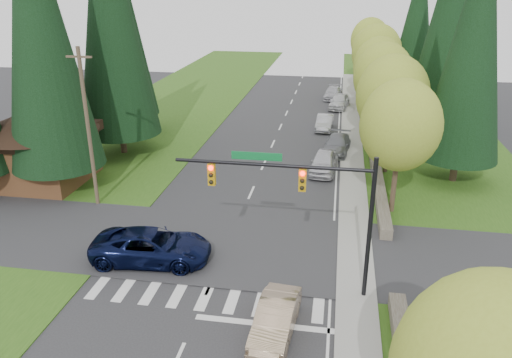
% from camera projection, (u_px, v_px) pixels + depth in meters
% --- Properties ---
extents(ground, '(120.00, 120.00, 0.00)m').
position_uv_depth(ground, '(184.00, 345.00, 19.95)').
color(ground, '#28282B').
rests_on(ground, ground).
extents(grass_east, '(14.00, 110.00, 0.06)m').
position_uv_depth(grass_east, '(438.00, 180.00, 36.23)').
color(grass_east, '#2D5316').
rests_on(grass_east, ground).
extents(grass_west, '(14.00, 110.00, 0.06)m').
position_uv_depth(grass_west, '(103.00, 160.00, 40.23)').
color(grass_west, '#2D5316').
rests_on(grass_west, ground).
extents(cross_street, '(120.00, 8.00, 0.10)m').
position_uv_depth(cross_street, '(227.00, 246.00, 27.27)').
color(cross_street, '#28282B').
rests_on(cross_street, ground).
extents(sidewalk_east, '(1.80, 80.00, 0.13)m').
position_uv_depth(sidewalk_east, '(352.00, 165.00, 38.99)').
color(sidewalk_east, gray).
rests_on(sidewalk_east, ground).
extents(curb_east, '(0.20, 80.00, 0.13)m').
position_uv_depth(curb_east, '(342.00, 164.00, 39.12)').
color(curb_east, gray).
rests_on(curb_east, ground).
extents(stone_wall_north, '(0.70, 40.00, 0.70)m').
position_uv_depth(stone_wall_north, '(370.00, 133.00, 45.94)').
color(stone_wall_north, '#4C4438').
rests_on(stone_wall_north, ground).
extents(traffic_signal, '(8.70, 0.37, 6.80)m').
position_uv_depth(traffic_signal, '(306.00, 194.00, 21.53)').
color(traffic_signal, black).
rests_on(traffic_signal, ground).
extents(brown_building, '(8.40, 8.40, 5.40)m').
position_uv_depth(brown_building, '(39.00, 140.00, 34.81)').
color(brown_building, '#4C2D19').
rests_on(brown_building, ground).
extents(utility_pole, '(1.60, 0.24, 10.00)m').
position_uv_depth(utility_pole, '(88.00, 128.00, 30.47)').
color(utility_pole, '#473828').
rests_on(utility_pole, ground).
extents(decid_tree_0, '(4.80, 4.80, 8.37)m').
position_uv_depth(decid_tree_0, '(401.00, 126.00, 29.25)').
color(decid_tree_0, '#38281C').
rests_on(decid_tree_0, ground).
extents(decid_tree_1, '(5.20, 5.20, 8.80)m').
position_uv_depth(decid_tree_1, '(393.00, 96.00, 35.56)').
color(decid_tree_1, '#38281C').
rests_on(decid_tree_1, ground).
extents(decid_tree_2, '(5.00, 5.00, 8.82)m').
position_uv_depth(decid_tree_2, '(383.00, 77.00, 41.95)').
color(decid_tree_2, '#38281C').
rests_on(decid_tree_2, ground).
extents(decid_tree_3, '(5.00, 5.00, 8.55)m').
position_uv_depth(decid_tree_3, '(379.00, 67.00, 48.43)').
color(decid_tree_3, '#38281C').
rests_on(decid_tree_3, ground).
extents(decid_tree_4, '(5.40, 5.40, 9.18)m').
position_uv_depth(decid_tree_4, '(377.00, 53.00, 54.67)').
color(decid_tree_4, '#38281C').
rests_on(decid_tree_4, ground).
extents(decid_tree_5, '(4.80, 4.80, 8.30)m').
position_uv_depth(decid_tree_5, '(371.00, 49.00, 61.30)').
color(decid_tree_5, '#38281C').
rests_on(decid_tree_5, ground).
extents(decid_tree_6, '(5.20, 5.20, 8.86)m').
position_uv_depth(decid_tree_6, '(370.00, 40.00, 67.57)').
color(decid_tree_6, '#38281C').
rests_on(decid_tree_6, ground).
extents(conifer_w_a, '(6.12, 6.12, 19.80)m').
position_uv_depth(conifer_w_a, '(39.00, 28.00, 30.73)').
color(conifer_w_a, '#38281C').
rests_on(conifer_w_a, ground).
extents(conifer_w_b, '(5.44, 5.44, 17.80)m').
position_uv_depth(conifer_w_b, '(34.00, 37.00, 35.22)').
color(conifer_w_b, '#38281C').
rests_on(conifer_w_b, ground).
extents(conifer_w_c, '(6.46, 6.46, 20.80)m').
position_uv_depth(conifer_w_c, '(110.00, 12.00, 37.70)').
color(conifer_w_c, '#38281C').
rests_on(conifer_w_c, ground).
extents(conifer_w_e, '(5.78, 5.78, 18.80)m').
position_uv_depth(conifer_w_e, '(119.00, 19.00, 43.87)').
color(conifer_w_e, '#38281C').
rests_on(conifer_w_e, ground).
extents(conifer_e_a, '(5.44, 5.44, 17.80)m').
position_uv_depth(conifer_e_a, '(474.00, 42.00, 32.43)').
color(conifer_e_a, '#38281C').
rests_on(conifer_e_a, ground).
extents(conifer_e_b, '(6.12, 6.12, 19.80)m').
position_uv_depth(conifer_e_b, '(451.00, 12.00, 44.71)').
color(conifer_e_b, '#38281C').
rests_on(conifer_e_b, ground).
extents(conifer_e_c, '(5.10, 5.10, 16.80)m').
position_uv_depth(conifer_e_c, '(417.00, 18.00, 58.23)').
color(conifer_e_c, '#38281C').
rests_on(conifer_e_c, ground).
extents(sedan_champagne, '(1.81, 4.38, 1.41)m').
position_uv_depth(sedan_champagne, '(276.00, 319.00, 20.35)').
color(sedan_champagne, tan).
rests_on(sedan_champagne, ground).
extents(suv_navy, '(6.31, 3.31, 1.69)m').
position_uv_depth(suv_navy, '(152.00, 246.00, 25.56)').
color(suv_navy, black).
rests_on(suv_navy, ground).
extents(parked_car_a, '(2.25, 4.74, 1.56)m').
position_uv_depth(parked_car_a, '(324.00, 162.00, 37.47)').
color(parked_car_a, silver).
rests_on(parked_car_a, ground).
extents(parked_car_b, '(2.55, 5.10, 1.42)m').
position_uv_depth(parked_car_b, '(337.00, 145.00, 41.65)').
color(parked_car_b, slate).
rests_on(parked_car_b, ground).
extents(parked_car_c, '(1.69, 4.28, 1.39)m').
position_uv_depth(parked_car_c, '(325.00, 123.00, 48.12)').
color(parked_car_c, '#A1A1A5').
rests_on(parked_car_c, ground).
extents(parked_car_d, '(2.55, 4.99, 1.63)m').
position_uv_depth(parked_car_d, '(339.00, 101.00, 55.96)').
color(parked_car_d, silver).
rests_on(parked_car_d, ground).
extents(parked_car_e, '(2.28, 4.95, 1.40)m').
position_uv_depth(parked_car_e, '(333.00, 93.00, 60.56)').
color(parked_car_e, '#AAAAAF').
rests_on(parked_car_e, ground).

